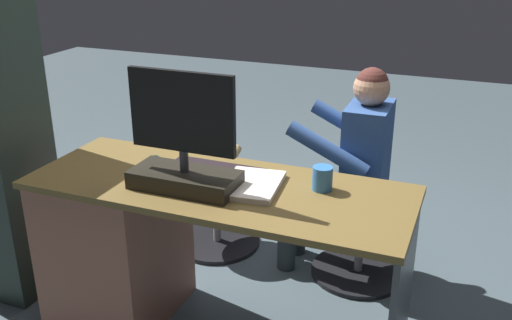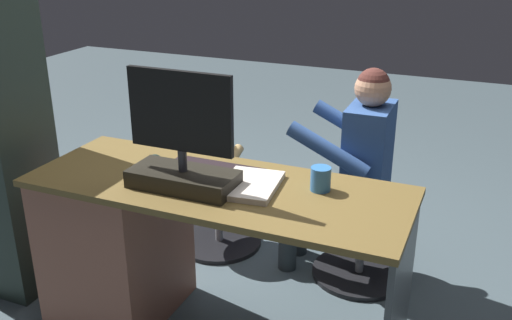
# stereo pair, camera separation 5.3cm
# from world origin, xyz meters

# --- Properties ---
(ground_plane) EXTENTS (10.00, 10.00, 0.00)m
(ground_plane) POSITION_xyz_m (0.00, 0.00, 0.00)
(ground_plane) COLOR #45545B
(desk) EXTENTS (1.59, 0.60, 0.75)m
(desk) POSITION_xyz_m (0.42, 0.40, 0.40)
(desk) COLOR brown
(desk) RESTS_ON ground_plane
(monitor) EXTENTS (0.44, 0.20, 0.48)m
(monitor) POSITION_xyz_m (0.11, 0.49, 0.90)
(monitor) COLOR black
(monitor) RESTS_ON desk
(keyboard) EXTENTS (0.42, 0.14, 0.02)m
(keyboard) POSITION_xyz_m (0.06, 0.29, 0.76)
(keyboard) COLOR black
(keyboard) RESTS_ON desk
(computer_mouse) EXTENTS (0.06, 0.10, 0.04)m
(computer_mouse) POSITION_xyz_m (0.36, 0.32, 0.77)
(computer_mouse) COLOR #1D302B
(computer_mouse) RESTS_ON desk
(cup) EXTENTS (0.08, 0.08, 0.10)m
(cup) POSITION_xyz_m (-0.41, 0.30, 0.80)
(cup) COLOR #3372BF
(cup) RESTS_ON desk
(tv_remote) EXTENTS (0.11, 0.15, 0.02)m
(tv_remote) POSITION_xyz_m (0.32, 0.38, 0.76)
(tv_remote) COLOR black
(tv_remote) RESTS_ON desk
(notebook_binder) EXTENTS (0.25, 0.32, 0.02)m
(notebook_binder) POSITION_xyz_m (-0.14, 0.39, 0.76)
(notebook_binder) COLOR beige
(notebook_binder) RESTS_ON desk
(office_chair_teddy) EXTENTS (0.49, 0.49, 0.42)m
(office_chair_teddy) POSITION_xyz_m (0.37, -0.33, 0.24)
(office_chair_teddy) COLOR black
(office_chair_teddy) RESTS_ON ground_plane
(teddy_bear) EXTENTS (0.24, 0.24, 0.35)m
(teddy_bear) POSITION_xyz_m (0.37, -0.34, 0.58)
(teddy_bear) COLOR tan
(teddy_bear) RESTS_ON office_chair_teddy
(visitor_chair) EXTENTS (0.50, 0.50, 0.42)m
(visitor_chair) POSITION_xyz_m (-0.47, -0.32, 0.25)
(visitor_chair) COLOR black
(visitor_chair) RESTS_ON ground_plane
(person) EXTENTS (0.53, 0.48, 1.12)m
(person) POSITION_xyz_m (-0.38, -0.32, 0.65)
(person) COLOR #315391
(person) RESTS_ON ground_plane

